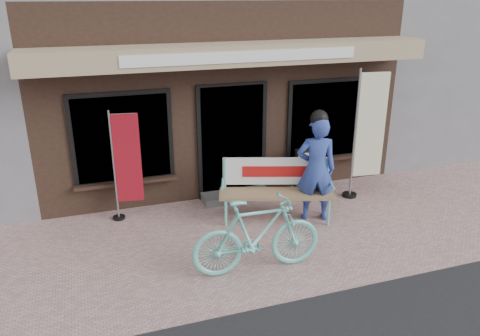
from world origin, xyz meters
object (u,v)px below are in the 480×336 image
object	(u,v)px
nobori_cream	(367,133)
bicycle	(257,235)
bench	(276,184)
nobori_red	(126,164)
person	(316,167)
menu_stand	(306,171)

from	to	relation	value
nobori_cream	bicycle	bearing A→B (deg)	-140.56
bench	nobori_red	xyz separation A→B (m)	(-2.44, 0.78, 0.38)
bench	nobori_red	world-z (taller)	nobori_red
bench	person	xyz separation A→B (m)	(0.62, -0.25, 0.33)
bicycle	nobori_red	bearing A→B (deg)	36.90
person	bicycle	xyz separation A→B (m)	(-1.52, -1.23, -0.40)
nobori_cream	menu_stand	distance (m)	1.36
person	nobori_red	bearing A→B (deg)	179.62
bench	person	distance (m)	0.74
bench	person	bearing A→B (deg)	-3.70
person	menu_stand	size ratio (longest dim) A/B	2.06
bench	nobori_red	bearing A→B (deg)	-179.58
bench	nobori_cream	xyz separation A→B (m)	(1.96, 0.34, 0.65)
nobori_cream	menu_stand	size ratio (longest dim) A/B	2.62
nobori_cream	nobori_red	bearing A→B (deg)	-178.66
bench	nobori_cream	size ratio (longest dim) A/B	0.81
person	bicycle	size ratio (longest dim) A/B	1.04
nobori_red	nobori_cream	xyz separation A→B (m)	(4.40, -0.44, 0.27)
nobori_red	nobori_cream	world-z (taller)	nobori_cream
bench	menu_stand	xyz separation A→B (m)	(0.94, 0.76, -0.14)
bicycle	nobori_cream	world-z (taller)	nobori_cream
bench	nobori_cream	distance (m)	2.10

